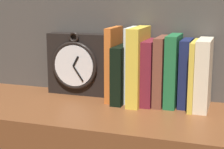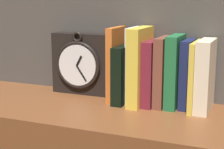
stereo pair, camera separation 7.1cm
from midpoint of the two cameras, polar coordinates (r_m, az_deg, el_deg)
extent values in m
cube|color=black|center=(1.28, -6.72, 1.61)|extent=(0.21, 0.06, 0.21)
torus|color=black|center=(1.25, -7.40, 1.34)|extent=(0.16, 0.01, 0.16)
cylinder|color=silver|center=(1.25, -7.46, 1.32)|extent=(0.14, 0.01, 0.14)
cube|color=black|center=(1.24, -7.20, 2.01)|extent=(0.02, 0.00, 0.04)
cube|color=black|center=(1.24, -6.82, 0.12)|extent=(0.04, 0.00, 0.05)
torus|color=black|center=(1.24, -7.52, 5.64)|extent=(0.04, 0.01, 0.04)
cube|color=orange|center=(1.19, -1.44, 1.62)|extent=(0.02, 0.12, 0.23)
cube|color=black|center=(1.18, -0.34, 0.13)|extent=(0.03, 0.15, 0.18)
cube|color=white|center=(1.18, 1.14, 1.54)|extent=(0.01, 0.11, 0.24)
cube|color=gold|center=(1.15, 2.30, 1.31)|extent=(0.04, 0.16, 0.24)
cube|color=maroon|center=(1.16, 4.13, 0.35)|extent=(0.03, 0.13, 0.20)
cube|color=brown|center=(1.15, 5.79, 0.54)|extent=(0.03, 0.13, 0.21)
cube|color=#206939|center=(1.14, 7.56, 0.60)|extent=(0.03, 0.13, 0.22)
cube|color=#19214C|center=(1.14, 9.44, 0.23)|extent=(0.03, 0.11, 0.20)
cube|color=gold|center=(1.13, 10.60, -0.05)|extent=(0.01, 0.15, 0.20)
cube|color=beige|center=(1.12, 12.03, 0.01)|extent=(0.04, 0.14, 0.21)
camera|label=1|loc=(0.04, -91.88, -0.40)|focal=60.00mm
camera|label=2|loc=(0.04, 88.12, 0.40)|focal=60.00mm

